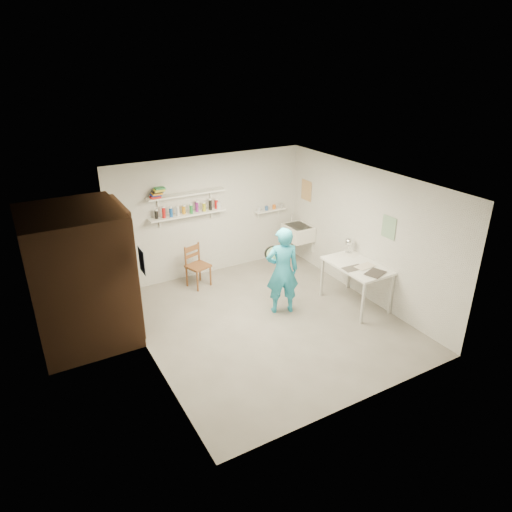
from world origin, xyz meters
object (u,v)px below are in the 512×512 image
man (282,271)px  belfast_sink (298,233)px  wooden_chair (198,266)px  work_table (355,285)px  desk_lamp (349,242)px  wall_clock (273,253)px

man → belfast_sink: bearing=-112.4°
wooden_chair → work_table: 2.95m
work_table → desk_lamp: desk_lamp is taller
belfast_sink → wall_clock: bearing=-137.5°
belfast_sink → work_table: 2.00m
work_table → desk_lamp: (0.19, 0.47, 0.61)m
belfast_sink → man: (-1.36, -1.52, 0.08)m
work_table → desk_lamp: bearing=67.6°
desk_lamp → wall_clock: bearing=173.1°
man → wall_clock: bearing=-51.2°
belfast_sink → desk_lamp: bearing=-86.8°
wall_clock → wooden_chair: bearing=139.9°
wooden_chair → work_table: wooden_chair is taller
work_table → desk_lamp: 0.80m
wall_clock → wooden_chair: 1.71m
belfast_sink → wooden_chair: (-2.25, 0.07, -0.28)m
wooden_chair → desk_lamp: (2.33, -1.56, 0.59)m
work_table → man: bearing=160.3°
man → desk_lamp: 1.47m
belfast_sink → wooden_chair: belfast_sink is taller
belfast_sink → wall_clock: (-1.44, -1.31, 0.34)m
belfast_sink → man: size_ratio=0.39×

